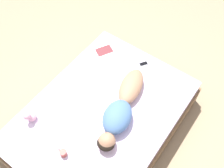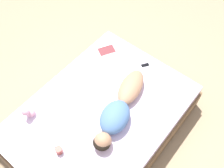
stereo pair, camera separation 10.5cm
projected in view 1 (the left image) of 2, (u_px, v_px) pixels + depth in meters
ground_plane at (103, 128)px, 3.58m from camera, size 12.00×12.00×0.00m
bed at (103, 120)px, 3.39m from camera, size 1.66×2.28×0.47m
person at (121, 109)px, 3.10m from camera, size 0.53×1.21×0.22m
open_magazine at (107, 56)px, 3.68m from camera, size 0.57×0.52×0.01m
coffee_mug at (63, 153)px, 2.85m from camera, size 0.11×0.08×0.09m
cell_phone at (143, 64)px, 3.60m from camera, size 0.13×0.15×0.01m
plush_toy at (30, 116)px, 3.06m from camera, size 0.13×0.14×0.18m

